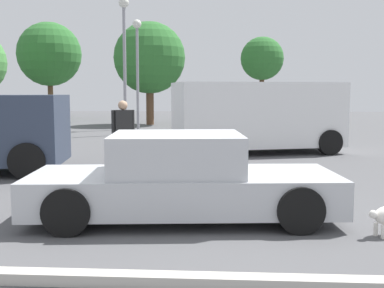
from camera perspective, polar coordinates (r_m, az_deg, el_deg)
name	(u,v)px	position (r m, az deg, el deg)	size (l,w,h in m)	color
ground_plane	(178,217)	(7.29, -1.73, -8.68)	(80.00, 80.00, 0.00)	#515154
sedan_foreground	(182,180)	(7.07, -1.26, -4.33)	(4.61, 2.16, 1.27)	#B7BABF
van_white	(258,115)	(14.90, 7.85, 3.44)	(5.42, 3.41, 2.16)	white
pedestrian	(123,128)	(11.70, -8.21, 1.84)	(0.52, 0.39, 1.67)	black
parking_curb	(153,280)	(4.83, -4.69, -15.84)	(9.71, 0.20, 0.12)	#B7B2A8
light_post_near	(137,54)	(24.51, -6.54, 10.66)	(0.44, 0.44, 5.47)	gray
light_post_mid	(124,41)	(21.24, -8.08, 12.03)	(0.44, 0.44, 5.90)	gray
tree_back_left	(150,58)	(27.87, -5.09, 10.17)	(4.09, 4.09, 5.88)	brown
tree_back_right	(262,59)	(30.56, 8.37, 10.00)	(2.69, 2.69, 5.31)	brown
tree_far_right	(49,54)	(35.02, -16.66, 10.20)	(4.39, 4.39, 6.69)	brown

